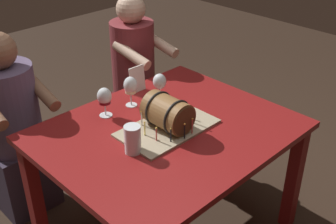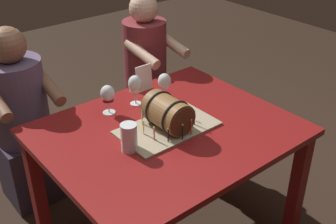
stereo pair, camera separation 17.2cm
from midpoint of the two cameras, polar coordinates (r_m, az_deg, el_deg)
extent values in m
cube|color=maroon|center=(2.22, -2.28, -2.69)|extent=(1.27, 1.04, 0.03)
cube|color=maroon|center=(2.58, 14.60, -8.57)|extent=(0.07, 0.07, 0.69)
cube|color=maroon|center=(2.52, -19.32, -10.48)|extent=(0.07, 0.07, 0.69)
cube|color=maroon|center=(3.03, -0.03, -1.10)|extent=(0.07, 0.07, 0.69)
cube|color=tan|center=(2.21, -2.23, -2.16)|extent=(0.51, 0.30, 0.01)
cylinder|color=brown|center=(2.17, -2.27, -0.12)|extent=(0.17, 0.24, 0.17)
cylinder|color=#4F371E|center=(2.09, -0.03, -1.30)|extent=(0.15, 0.00, 0.15)
cylinder|color=#4F371E|center=(2.24, -4.36, 0.98)|extent=(0.15, 0.00, 0.15)
torus|color=black|center=(2.12, -1.06, -0.76)|extent=(0.19, 0.01, 0.19)
torus|color=black|center=(2.21, -3.44, 0.50)|extent=(0.19, 0.01, 0.19)
cylinder|color=#D64C47|center=(2.28, 0.08, 0.20)|extent=(0.01, 0.01, 0.08)
sphere|color=#F9C64C|center=(2.26, 0.08, 1.17)|extent=(0.01, 0.01, 0.01)
cylinder|color=#EAD666|center=(2.30, -1.00, 0.49)|extent=(0.01, 0.01, 0.08)
sphere|color=#F9C64C|center=(2.28, -1.01, 1.45)|extent=(0.01, 0.01, 0.01)
cylinder|color=silver|center=(2.30, -3.34, 0.50)|extent=(0.01, 0.01, 0.08)
sphere|color=#F9C64C|center=(2.28, -3.37, 1.53)|extent=(0.01, 0.01, 0.01)
cylinder|color=silver|center=(2.27, -4.76, -0.05)|extent=(0.01, 0.01, 0.07)
sphere|color=#F9C64C|center=(2.25, -4.80, 0.91)|extent=(0.01, 0.01, 0.01)
cylinder|color=silver|center=(2.21, -5.75, -0.97)|extent=(0.01, 0.01, 0.08)
sphere|color=#F9C64C|center=(2.19, -5.81, 0.01)|extent=(0.01, 0.01, 0.01)
cylinder|color=#EAD666|center=(2.13, -5.43, -2.37)|extent=(0.01, 0.01, 0.07)
sphere|color=#F9C64C|center=(2.11, -5.48, -1.46)|extent=(0.01, 0.01, 0.01)
cylinder|color=#D64C47|center=(2.09, -3.92, -3.11)|extent=(0.01, 0.01, 0.07)
sphere|color=#F9C64C|center=(2.07, -3.96, -2.21)|extent=(0.01, 0.01, 0.01)
cylinder|color=black|center=(2.07, -2.00, -3.22)|extent=(0.01, 0.01, 0.07)
sphere|color=#F9C64C|center=(2.05, -2.02, -2.28)|extent=(0.01, 0.01, 0.01)
cylinder|color=black|center=(2.10, -0.13, -2.71)|extent=(0.01, 0.01, 0.08)
sphere|color=#F9C64C|center=(2.07, -0.13, -1.67)|extent=(0.01, 0.01, 0.01)
cylinder|color=#D64C47|center=(2.13, 0.94, -2.01)|extent=(0.01, 0.01, 0.08)
sphere|color=#F9C64C|center=(2.11, 0.96, -0.96)|extent=(0.01, 0.01, 0.01)
cylinder|color=black|center=(2.22, 1.24, -0.74)|extent=(0.01, 0.01, 0.07)
sphere|color=#F9C64C|center=(2.20, 1.25, 0.22)|extent=(0.01, 0.01, 0.01)
cylinder|color=white|center=(2.37, -10.35, -0.46)|extent=(0.07, 0.07, 0.00)
cylinder|color=white|center=(2.35, -10.43, 0.30)|extent=(0.01, 0.01, 0.07)
ellipsoid|color=white|center=(2.31, -10.61, 2.05)|extent=(0.08, 0.08, 0.09)
cylinder|color=maroon|center=(2.33, -10.54, 1.38)|extent=(0.06, 0.06, 0.02)
cylinder|color=white|center=(2.48, -3.09, 1.47)|extent=(0.07, 0.07, 0.00)
cylinder|color=white|center=(2.46, -3.12, 2.29)|extent=(0.01, 0.01, 0.08)
ellipsoid|color=white|center=(2.42, -3.17, 4.05)|extent=(0.08, 0.08, 0.09)
cylinder|color=white|center=(2.45, -6.91, 0.89)|extent=(0.07, 0.07, 0.00)
cylinder|color=white|center=(2.43, -6.97, 1.70)|extent=(0.01, 0.01, 0.07)
ellipsoid|color=white|center=(2.39, -7.09, 3.53)|extent=(0.08, 0.08, 0.10)
cylinder|color=beige|center=(2.40, -7.06, 3.00)|extent=(0.06, 0.06, 0.04)
cylinder|color=white|center=(2.02, -7.19, -3.70)|extent=(0.08, 0.08, 0.14)
cylinder|color=#C6842D|center=(2.03, -7.14, -4.31)|extent=(0.07, 0.07, 0.09)
cylinder|color=white|center=(2.00, -7.23, -3.11)|extent=(0.07, 0.07, 0.01)
cube|color=silver|center=(2.57, -6.05, 4.34)|extent=(0.11, 0.02, 0.16)
cube|color=#372D40|center=(2.89, -20.37, -7.90)|extent=(0.34, 0.32, 0.45)
cylinder|color=#5B4C6B|center=(2.64, -22.18, 0.45)|extent=(0.34, 0.34, 0.51)
cylinder|color=brown|center=(2.53, -18.38, 2.54)|extent=(0.08, 0.31, 0.14)
cube|color=#4C1B1E|center=(3.27, -5.84, -1.27)|extent=(0.34, 0.32, 0.45)
cylinder|color=maroon|center=(3.04, -6.32, 6.85)|extent=(0.32, 0.32, 0.55)
sphere|color=beige|center=(2.92, -6.73, 13.47)|extent=(0.20, 0.20, 0.20)
cylinder|color=beige|center=(3.00, -2.74, 9.04)|extent=(0.09, 0.31, 0.14)
cylinder|color=beige|center=(2.82, -6.65, 7.53)|extent=(0.09, 0.31, 0.14)
camera|label=1|loc=(0.09, -92.28, -1.30)|focal=45.71mm
camera|label=2|loc=(0.09, 87.72, 1.30)|focal=45.71mm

